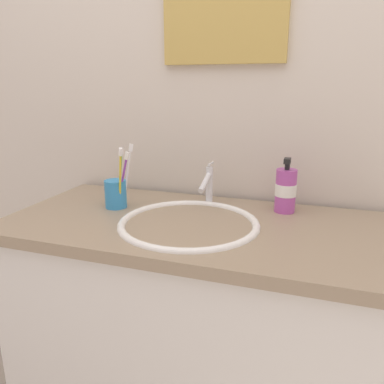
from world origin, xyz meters
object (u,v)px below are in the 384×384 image
Objects in this scene: toothbrush_purple at (123,176)px; soap_dispenser at (286,190)px; toothbrush_cup at (116,194)px; toothbrush_yellow at (120,175)px; faucet at (208,184)px; toothbrush_green at (120,172)px; toothbrush_white at (128,171)px.

soap_dispenser is (0.50, 0.14, -0.04)m from toothbrush_purple.
toothbrush_yellow is (0.04, -0.03, 0.07)m from toothbrush_cup.
faucet is 0.29m from toothbrush_yellow.
toothbrush_green is 0.55m from soap_dispenser.
toothbrush_white is at bearing 87.72° from toothbrush_yellow.
faucet is 0.69× the size of toothbrush_white.
toothbrush_purple is at bearing -164.41° from soap_dispenser.
toothbrush_white is at bearing 26.71° from toothbrush_cup.
toothbrush_purple is (0.04, -0.05, -0.00)m from toothbrush_green.
toothbrush_cup is at bearing -155.71° from faucet.
toothbrush_white is 0.51m from soap_dispenser.
toothbrush_yellow reaches higher than toothbrush_cup.
toothbrush_cup is (-0.28, -0.13, -0.03)m from faucet.
toothbrush_green is at bearing 118.81° from toothbrush_yellow.
soap_dispenser reaches higher than faucet.
toothbrush_white is 0.05m from toothbrush_green.
toothbrush_yellow is (-0.25, -0.16, 0.05)m from faucet.
toothbrush_cup is 0.09m from toothbrush_white.
faucet is 0.70× the size of toothbrush_yellow.
faucet is at bearing 23.90° from toothbrush_white.
toothbrush_yellow reaches higher than faucet.
toothbrush_purple is (-0.25, -0.14, 0.04)m from faucet.
toothbrush_yellow is at bearing -92.28° from toothbrush_white.
toothbrush_yellow is 0.02m from toothbrush_purple.
toothbrush_purple is at bearing -13.03° from toothbrush_cup.
soap_dispenser is at bearing 17.73° from toothbrush_yellow.
toothbrush_green is 1.07× the size of soap_dispenser.
toothbrush_green is 0.08m from toothbrush_yellow.
toothbrush_yellow is at bearing -61.19° from toothbrush_green.
soap_dispenser is at bearing 15.59° from toothbrush_purple.
toothbrush_purple is at bearing -151.18° from faucet.
toothbrush_cup is 0.45× the size of toothbrush_yellow.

